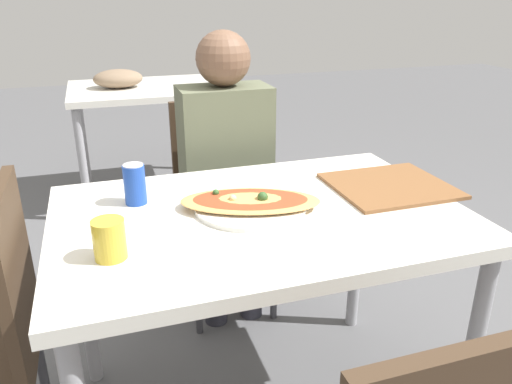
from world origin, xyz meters
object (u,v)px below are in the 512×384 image
at_px(chair_far_seated, 221,196).
at_px(drink_glass, 109,239).
at_px(dining_table, 260,236).
at_px(person_seated, 226,159).
at_px(soda_can, 135,184).
at_px(pizza_main, 250,203).

distance_m(chair_far_seated, drink_glass, 1.05).
relative_size(dining_table, drink_glass, 11.96).
relative_size(person_seated, soda_can, 9.94).
xyz_separation_m(chair_far_seated, pizza_main, (-0.08, -0.71, 0.27)).
bearing_deg(chair_far_seated, drink_glass, 60.85).
bearing_deg(person_seated, dining_table, 84.55).
bearing_deg(chair_far_seated, pizza_main, 83.49).
height_order(dining_table, chair_far_seated, chair_far_seated).
relative_size(soda_can, drink_glass, 1.25).
bearing_deg(pizza_main, soda_can, 155.58).
bearing_deg(chair_far_seated, soda_can, 54.32).
distance_m(dining_table, soda_can, 0.41).
xyz_separation_m(pizza_main, drink_glass, (-0.41, -0.18, 0.03)).
distance_m(pizza_main, drink_glass, 0.45).
relative_size(dining_table, pizza_main, 2.61).
height_order(dining_table, pizza_main, pizza_main).
distance_m(pizza_main, soda_can, 0.36).
bearing_deg(drink_glass, person_seated, 57.27).
height_order(dining_table, drink_glass, drink_glass).
bearing_deg(person_seated, drink_glass, 57.27).
relative_size(chair_far_seated, pizza_main, 2.04).
height_order(chair_far_seated, pizza_main, chair_far_seated).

